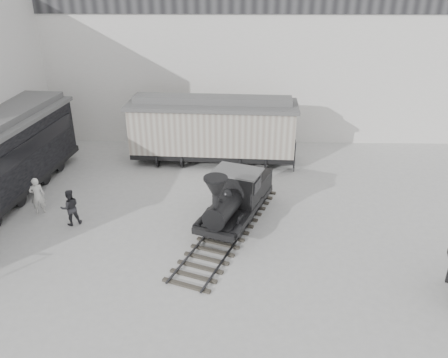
{
  "coord_description": "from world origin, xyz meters",
  "views": [
    {
      "loc": [
        0.93,
        -13.52,
        10.18
      ],
      "look_at": [
        0.49,
        3.76,
        2.0
      ],
      "focal_mm": 35.0,
      "sensor_mm": 36.0,
      "label": 1
    }
  ],
  "objects_px": {
    "locomotive": "(234,201)",
    "boxcar": "(213,128)",
    "visitor_b": "(70,207)",
    "visitor_a": "(37,196)"
  },
  "relations": [
    {
      "from": "visitor_b",
      "to": "boxcar",
      "type": "bearing_deg",
      "value": -156.61
    },
    {
      "from": "locomotive",
      "to": "visitor_a",
      "type": "relative_size",
      "value": 4.88
    },
    {
      "from": "locomotive",
      "to": "visitor_a",
      "type": "distance_m",
      "value": 9.11
    },
    {
      "from": "visitor_a",
      "to": "visitor_b",
      "type": "relative_size",
      "value": 1.07
    },
    {
      "from": "locomotive",
      "to": "boxcar",
      "type": "bearing_deg",
      "value": 121.16
    },
    {
      "from": "locomotive",
      "to": "visitor_b",
      "type": "relative_size",
      "value": 5.23
    },
    {
      "from": "visitor_a",
      "to": "visitor_b",
      "type": "bearing_deg",
      "value": 130.3
    },
    {
      "from": "boxcar",
      "to": "visitor_b",
      "type": "distance_m",
      "value": 9.54
    },
    {
      "from": "boxcar",
      "to": "locomotive",
      "type": "bearing_deg",
      "value": -76.54
    },
    {
      "from": "boxcar",
      "to": "visitor_b",
      "type": "relative_size",
      "value": 5.82
    }
  ]
}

